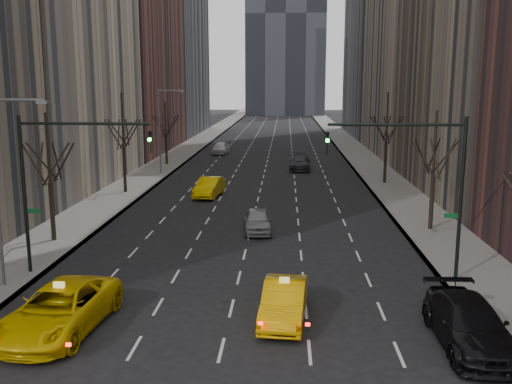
# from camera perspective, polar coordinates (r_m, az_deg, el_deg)

# --- Properties ---
(sidewalk_left) EXTENTS (4.50, 320.00, 0.15)m
(sidewalk_left) POSITION_cam_1_polar(r_m,az_deg,el_deg) (87.22, -6.66, 4.41)
(sidewalk_left) COLOR slate
(sidewalk_left) RESTS_ON ground
(sidewalk_right) EXTENTS (4.50, 320.00, 0.15)m
(sidewalk_right) POSITION_cam_1_polar(r_m,az_deg,el_deg) (86.58, 9.59, 4.28)
(sidewalk_right) COLOR slate
(sidewalk_right) RESTS_ON ground
(tree_lw_b) EXTENTS (3.36, 3.50, 7.82)m
(tree_lw_b) POSITION_cam_1_polar(r_m,az_deg,el_deg) (36.87, -19.88, 0.85)
(tree_lw_b) COLOR black
(tree_lw_b) RESTS_ON ground
(tree_lw_c) EXTENTS (3.36, 3.50, 8.74)m
(tree_lw_c) POSITION_cam_1_polar(r_m,az_deg,el_deg) (51.80, -13.10, 4.27)
(tree_lw_c) COLOR black
(tree_lw_c) RESTS_ON ground
(tree_lw_d) EXTENTS (3.36, 3.50, 7.36)m
(tree_lw_d) POSITION_cam_1_polar(r_m,az_deg,el_deg) (69.23, -8.99, 5.60)
(tree_lw_d) COLOR black
(tree_lw_d) RESTS_ON ground
(tree_rw_b) EXTENTS (3.36, 3.50, 7.82)m
(tree_rw_b) POSITION_cam_1_polar(r_m,az_deg,el_deg) (39.16, 17.30, 1.56)
(tree_rw_b) COLOR black
(tree_rw_b) RESTS_ON ground
(tree_rw_c) EXTENTS (3.36, 3.50, 8.74)m
(tree_rw_c) POSITION_cam_1_polar(r_m,az_deg,el_deg) (56.59, 12.88, 4.81)
(tree_rw_c) COLOR black
(tree_rw_c) RESTS_ON ground
(traffic_mast_left) EXTENTS (6.69, 0.39, 8.00)m
(traffic_mast_left) POSITION_cam_1_polar(r_m,az_deg,el_deg) (30.03, -19.39, 2.17)
(traffic_mast_left) COLOR black
(traffic_mast_left) RESTS_ON ground
(traffic_mast_right) EXTENTS (6.69, 0.39, 8.00)m
(traffic_mast_right) POSITION_cam_1_polar(r_m,az_deg,el_deg) (28.60, 16.73, 1.92)
(traffic_mast_right) COLOR black
(traffic_mast_right) RESTS_ON ground
(streetlight_near) EXTENTS (2.83, 0.22, 9.00)m
(streetlight_near) POSITION_cam_1_polar(r_m,az_deg,el_deg) (28.94, -24.07, 1.80)
(streetlight_near) COLOR slate
(streetlight_near) RESTS_ON ground
(streetlight_far) EXTENTS (2.83, 0.22, 9.00)m
(streetlight_far) POSITION_cam_1_polar(r_m,az_deg,el_deg) (62.01, -9.33, 6.91)
(streetlight_far) COLOR slate
(streetlight_far) RESTS_ON ground
(taxi_suv) EXTENTS (3.60, 6.78, 1.81)m
(taxi_suv) POSITION_cam_1_polar(r_m,az_deg,el_deg) (24.22, -19.00, -11.04)
(taxi_suv) COLOR #E0B904
(taxi_suv) RESTS_ON ground
(taxi_sedan) EXTENTS (2.11, 5.04, 1.62)m
(taxi_sedan) POSITION_cam_1_polar(r_m,az_deg,el_deg) (24.05, 2.83, -10.85)
(taxi_sedan) COLOR #E4A004
(taxi_sedan) RESTS_ON ground
(silver_sedan_ahead) EXTENTS (2.12, 4.52, 1.50)m
(silver_sedan_ahead) POSITION_cam_1_polar(r_m,az_deg,el_deg) (37.80, 0.14, -2.86)
(silver_sedan_ahead) COLOR gray
(silver_sedan_ahead) RESTS_ON ground
(parked_suv_black) EXTENTS (2.50, 6.00, 1.73)m
(parked_suv_black) POSITION_cam_1_polar(r_m,az_deg,el_deg) (23.20, 20.53, -12.24)
(parked_suv_black) COLOR black
(parked_suv_black) RESTS_ON ground
(far_taxi) EXTENTS (2.37, 5.20, 1.65)m
(far_taxi) POSITION_cam_1_polar(r_m,az_deg,el_deg) (49.61, -4.68, 0.49)
(far_taxi) COLOR yellow
(far_taxi) RESTS_ON ground
(far_suv_grey) EXTENTS (2.61, 5.87, 1.67)m
(far_suv_grey) POSITION_cam_1_polar(r_m,az_deg,el_deg) (65.16, 4.42, 2.97)
(far_suv_grey) COLOR #2F3035
(far_suv_grey) RESTS_ON ground
(far_car_white) EXTENTS (2.36, 5.12, 1.70)m
(far_car_white) POSITION_cam_1_polar(r_m,az_deg,el_deg) (79.66, -3.56, 4.42)
(far_car_white) COLOR silver
(far_car_white) RESTS_ON ground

